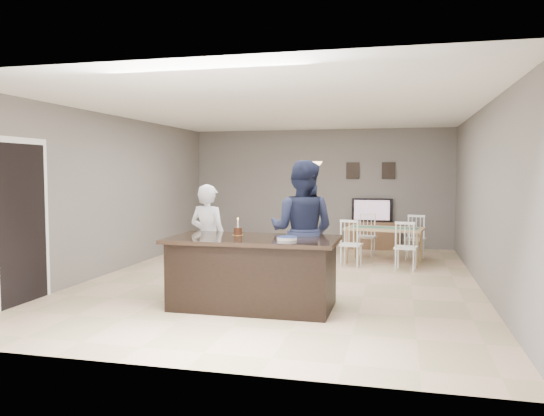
% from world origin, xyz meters
% --- Properties ---
extents(floor, '(8.00, 8.00, 0.00)m').
position_xyz_m(floor, '(0.00, 0.00, 0.00)').
color(floor, tan).
rests_on(floor, ground).
extents(room_shell, '(8.00, 8.00, 8.00)m').
position_xyz_m(room_shell, '(0.00, 0.00, 1.68)').
color(room_shell, slate).
rests_on(room_shell, floor).
extents(kitchen_island, '(2.15, 1.10, 0.90)m').
position_xyz_m(kitchen_island, '(0.00, -1.80, 0.45)').
color(kitchen_island, black).
rests_on(kitchen_island, floor).
extents(tv_console, '(1.20, 0.40, 0.60)m').
position_xyz_m(tv_console, '(1.20, 3.77, 0.30)').
color(tv_console, brown).
rests_on(tv_console, floor).
extents(television, '(0.91, 0.12, 0.53)m').
position_xyz_m(television, '(1.20, 3.84, 0.86)').
color(television, black).
rests_on(television, tv_console).
extents(tv_screen_glow, '(0.78, 0.00, 0.78)m').
position_xyz_m(tv_screen_glow, '(1.20, 3.76, 0.87)').
color(tv_screen_glow, orange).
rests_on(tv_screen_glow, tv_console).
extents(picture_frames, '(1.10, 0.02, 0.38)m').
position_xyz_m(picture_frames, '(1.15, 3.98, 1.75)').
color(picture_frames, black).
rests_on(picture_frames, room_shell).
extents(doorway, '(0.00, 2.10, 2.65)m').
position_xyz_m(doorway, '(-2.99, -2.30, 1.26)').
color(doorway, black).
rests_on(doorway, floor).
extents(woman, '(0.63, 0.48, 1.56)m').
position_xyz_m(woman, '(-0.85, -1.16, 0.78)').
color(woman, silver).
rests_on(woman, floor).
extents(man, '(0.99, 0.82, 1.89)m').
position_xyz_m(man, '(0.53, -1.25, 0.94)').
color(man, '#1B213D').
rests_on(man, floor).
extents(birthday_cake, '(0.15, 0.15, 0.23)m').
position_xyz_m(birthday_cake, '(-0.26, -1.62, 0.95)').
color(birthday_cake, gold).
rests_on(birthday_cake, kitchen_island).
extents(plate_stack, '(0.26, 0.26, 0.04)m').
position_xyz_m(plate_stack, '(0.47, -1.92, 0.92)').
color(plate_stack, white).
rests_on(plate_stack, kitchen_island).
extents(dining_table, '(1.58, 1.79, 0.87)m').
position_xyz_m(dining_table, '(1.53, 1.96, 0.55)').
color(dining_table, tan).
rests_on(dining_table, floor).
extents(floor_lamp, '(0.29, 0.29, 1.94)m').
position_xyz_m(floor_lamp, '(0.07, 2.87, 1.51)').
color(floor_lamp, black).
rests_on(floor_lamp, floor).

